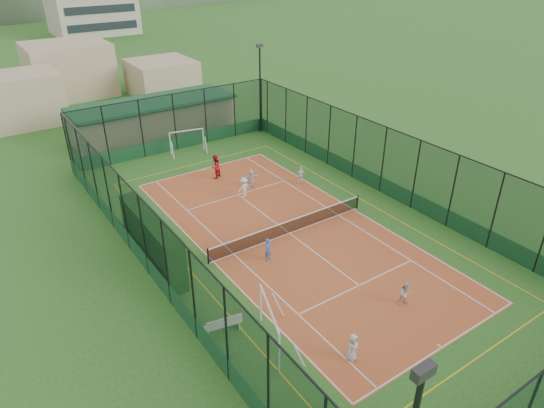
{
  "coord_description": "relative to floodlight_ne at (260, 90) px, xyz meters",
  "views": [
    {
      "loc": [
        -15.63,
        -20.98,
        16.48
      ],
      "look_at": [
        0.04,
        2.04,
        1.2
      ],
      "focal_mm": 32.0,
      "sensor_mm": 36.0,
      "label": 1
    }
  ],
  "objects": [
    {
      "name": "child_far_right",
      "position": [
        -3.66,
        -11.22,
        -3.43
      ],
      "size": [
        0.84,
        0.46,
        1.36
      ],
      "primitive_type": "imported",
      "rotation": [
        0.0,
        0.0,
        2.97
      ],
      "color": "white",
      "rests_on": "court_slab"
    },
    {
      "name": "perimeter_fence",
      "position": [
        -8.6,
        -16.6,
        -1.62
      ],
      "size": [
        18.12,
        34.12,
        5.0
      ],
      "primitive_type": null,
      "color": "black",
      "rests_on": "ground"
    },
    {
      "name": "tennis_net",
      "position": [
        -8.6,
        -16.6,
        -3.59
      ],
      "size": [
        11.67,
        0.12,
        1.06
      ],
      "primitive_type": null,
      "color": "black",
      "rests_on": "ground"
    },
    {
      "name": "child_far_back",
      "position": [
        -7.14,
        -9.66,
        -3.39
      ],
      "size": [
        1.41,
        0.81,
        1.45
      ],
      "primitive_type": "imported",
      "rotation": [
        0.0,
        0.0,
        2.84
      ],
      "color": "silver",
      "rests_on": "court_slab"
    },
    {
      "name": "coach",
      "position": [
        -8.57,
        -6.73,
        -3.16
      ],
      "size": [
        1.17,
        1.09,
        1.92
      ],
      "primitive_type": "imported",
      "rotation": [
        0.0,
        0.0,
        3.65
      ],
      "color": "red",
      "rests_on": "court_slab"
    },
    {
      "name": "tennis_balls",
      "position": [
        -9.04,
        -15.28,
        -4.08
      ],
      "size": [
        2.65,
        1.55,
        0.07
      ],
      "color": "#CCE033",
      "rests_on": "court_slab"
    },
    {
      "name": "court_slab",
      "position": [
        -8.6,
        -16.6,
        -4.12
      ],
      "size": [
        11.17,
        23.97,
        0.01
      ],
      "primitive_type": "cube",
      "color": "#B95229",
      "rests_on": "ground"
    },
    {
      "name": "clubhouse",
      "position": [
        -8.6,
        5.4,
        -2.55
      ],
      "size": [
        15.2,
        7.2,
        3.15
      ],
      "primitive_type": null,
      "color": "tan",
      "rests_on": "ground"
    },
    {
      "name": "white_bench",
      "position": [
        -16.4,
        -21.93,
        -3.63
      ],
      "size": [
        1.83,
        0.81,
        1.0
      ],
      "primitive_type": null,
      "rotation": [
        0.0,
        0.0,
        -0.19
      ],
      "color": "white",
      "rests_on": "ground"
    },
    {
      "name": "futsal_goal_near",
      "position": [
        -15.05,
        -23.86,
        -3.02
      ],
      "size": [
        3.55,
        2.07,
        2.21
      ],
      "primitive_type": null,
      "rotation": [
        0.0,
        0.0,
        1.23
      ],
      "color": "white",
      "rests_on": "ground"
    },
    {
      "name": "child_near_right",
      "position": [
        -7.75,
        -25.41,
        -3.45
      ],
      "size": [
        0.81,
        0.76,
        1.34
      ],
      "primitive_type": "imported",
      "rotation": [
        0.0,
        0.0,
        -0.52
      ],
      "color": "silver",
      "rests_on": "court_slab"
    },
    {
      "name": "futsal_goal_far",
      "position": [
        -8.08,
        -0.68,
        -3.14
      ],
      "size": [
        3.15,
        1.44,
        1.96
      ],
      "primitive_type": null,
      "rotation": [
        0.0,
        0.0,
        -0.19
      ],
      "color": "white",
      "rests_on": "ground"
    },
    {
      "name": "floodlight_ne",
      "position": [
        0.0,
        0.0,
        0.0
      ],
      "size": [
        0.6,
        0.26,
        8.25
      ],
      "primitive_type": null,
      "color": "black",
      "rests_on": "ground"
    },
    {
      "name": "child_far_left",
      "position": [
        -8.41,
        -10.72,
        -3.35
      ],
      "size": [
        1.07,
        0.74,
        1.53
      ],
      "primitive_type": "imported",
      "rotation": [
        0.0,
        0.0,
        3.32
      ],
      "color": "white",
      "rests_on": "court_slab"
    },
    {
      "name": "hedge_left",
      "position": [
        -16.9,
        -14.78,
        -2.6
      ],
      "size": [
        1.04,
        6.96,
        3.05
      ],
      "primitive_type": "cube",
      "color": "black",
      "rests_on": "ground"
    },
    {
      "name": "ground",
      "position": [
        -8.6,
        -16.6,
        -4.12
      ],
      "size": [
        300.0,
        300.0,
        0.0
      ],
      "primitive_type": "plane",
      "color": "#266221",
      "rests_on": "ground"
    },
    {
      "name": "child_near_mid",
      "position": [
        -11.32,
        -18.24,
        -3.4
      ],
      "size": [
        0.62,
        0.53,
        1.44
      ],
      "primitive_type": "imported",
      "rotation": [
        0.0,
        0.0,
        0.43
      ],
      "color": "#4466C0",
      "rests_on": "court_slab"
    },
    {
      "name": "child_near_left",
      "position": [
        -12.51,
        -26.66,
        -3.42
      ],
      "size": [
        0.77,
        0.6,
        1.4
      ],
      "primitive_type": "imported",
      "rotation": [
        0.0,
        0.0,
        0.26
      ],
      "color": "silver",
      "rests_on": "court_slab"
    }
  ]
}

